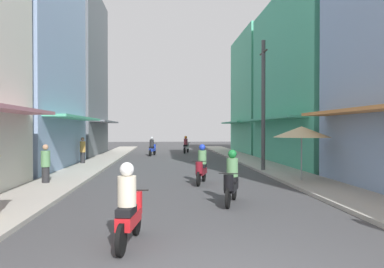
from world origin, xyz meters
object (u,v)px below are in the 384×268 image
object	(u,v)px
motorbike_maroon	(201,166)
utility_pole	(263,105)
motorbike_silver	(186,145)
motorbike_black	(231,180)
vendor_umbrella	(302,132)
motorbike_blue	(152,147)
pedestrian_midway	(83,151)
motorbike_red	(129,208)
pedestrian_foreground	(46,165)

from	to	relation	value
motorbike_maroon	utility_pole	distance (m)	5.71
motorbike_silver	motorbike_black	bearing A→B (deg)	-90.14
vendor_umbrella	motorbike_silver	bearing A→B (deg)	100.99
motorbike_maroon	motorbike_blue	distance (m)	15.45
motorbike_maroon	motorbike_silver	xyz separation A→B (m)	(0.52, 18.21, 0.00)
motorbike_silver	pedestrian_midway	xyz separation A→B (m)	(-6.95, -10.22, 0.14)
motorbike_silver	motorbike_black	size ratio (longest dim) A/B	1.01
motorbike_blue	utility_pole	xyz separation A→B (m)	(5.97, -11.68, 2.71)
motorbike_maroon	motorbike_blue	world-z (taller)	same
motorbike_maroon	motorbike_blue	xyz separation A→B (m)	(-2.44, 15.25, 0.00)
motorbike_black	utility_pole	bearing A→B (deg)	67.69
motorbike_red	pedestrian_foreground	size ratio (longest dim) A/B	1.13
motorbike_maroon	motorbike_red	bearing A→B (deg)	-106.19
motorbike_maroon	pedestrian_midway	distance (m)	10.26
pedestrian_foreground	motorbike_maroon	bearing A→B (deg)	0.29
motorbike_maroon	motorbike_silver	bearing A→B (deg)	88.35
motorbike_maroon	vendor_umbrella	bearing A→B (deg)	-1.02
pedestrian_midway	pedestrian_foreground	world-z (taller)	pedestrian_midway
motorbike_maroon	motorbike_black	size ratio (longest dim) A/B	1.02
pedestrian_midway	utility_pole	world-z (taller)	utility_pole
motorbike_red	vendor_umbrella	size ratio (longest dim) A/B	0.78
motorbike_black	pedestrian_foreground	size ratio (longest dim) A/B	1.08
pedestrian_foreground	vendor_umbrella	size ratio (longest dim) A/B	0.70
motorbike_silver	motorbike_red	bearing A→B (deg)	-95.96
pedestrian_midway	vendor_umbrella	xyz separation A→B (m)	(10.50, -8.07, 1.22)
pedestrian_midway	utility_pole	distance (m)	11.19
motorbike_maroon	motorbike_blue	size ratio (longest dim) A/B	0.99
motorbike_red	vendor_umbrella	xyz separation A→B (m)	(6.23, 7.33, 1.37)
motorbike_black	vendor_umbrella	bearing A→B (deg)	46.49
pedestrian_foreground	utility_pole	distance (m)	10.56
pedestrian_foreground	motorbike_red	bearing A→B (deg)	-62.15
motorbike_maroon	pedestrian_midway	size ratio (longest dim) A/B	1.04
motorbike_maroon	pedestrian_foreground	world-z (taller)	pedestrian_foreground
motorbike_silver	pedestrian_foreground	size ratio (longest dim) A/B	1.10
pedestrian_foreground	motorbike_black	bearing A→B (deg)	-30.53
pedestrian_midway	utility_pole	xyz separation A→B (m)	(9.95, -4.42, 2.56)
pedestrian_foreground	utility_pole	size ratio (longest dim) A/B	0.24
pedestrian_midway	pedestrian_foreground	xyz separation A→B (m)	(0.38, -8.03, -0.05)
motorbike_maroon	pedestrian_foreground	xyz separation A→B (m)	(-6.04, -0.03, 0.09)
motorbike_silver	motorbike_black	xyz separation A→B (m)	(-0.05, -22.09, 0.00)
motorbike_red	pedestrian_midway	distance (m)	15.98
motorbike_red	motorbike_silver	world-z (taller)	same
motorbike_silver	utility_pole	bearing A→B (deg)	-78.41
motorbike_black	pedestrian_foreground	world-z (taller)	pedestrian_foreground
utility_pole	motorbike_red	bearing A→B (deg)	-117.33
motorbike_silver	vendor_umbrella	world-z (taller)	vendor_umbrella
motorbike_maroon	motorbike_silver	world-z (taller)	same
motorbike_red	motorbike_silver	size ratio (longest dim) A/B	1.03
pedestrian_foreground	utility_pole	xyz separation A→B (m)	(9.57, 3.61, 2.61)
motorbike_black	motorbike_blue	distance (m)	19.34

